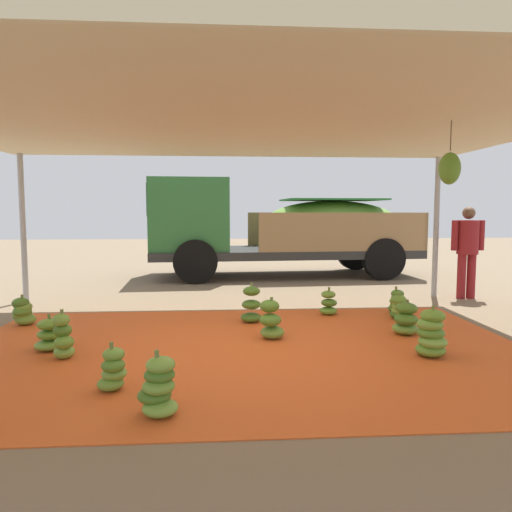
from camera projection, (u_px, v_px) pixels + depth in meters
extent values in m
plane|color=#7F6B51|center=(237.00, 302.00, 8.57)|extent=(40.00, 40.00, 0.00)
cube|color=#E05B23|center=(244.00, 350.00, 5.59)|extent=(6.72, 4.45, 0.01)
cylinder|color=#9EA0A5|center=(23.00, 229.00, 8.48)|extent=(0.10, 0.10, 2.65)
cylinder|color=#9EA0A5|center=(436.00, 228.00, 9.01)|extent=(0.10, 0.10, 2.65)
cube|color=beige|center=(244.00, 118.00, 5.34)|extent=(8.00, 7.00, 0.06)
cylinder|color=#4C422D|center=(451.00, 135.00, 5.34)|extent=(0.01, 0.01, 0.33)
ellipsoid|color=#518428|center=(450.00, 169.00, 5.38)|extent=(0.24, 0.24, 0.36)
ellipsoid|color=#6B9E38|center=(50.00, 345.00, 5.55)|extent=(0.46, 0.46, 0.13)
ellipsoid|color=#60932D|center=(51.00, 334.00, 5.57)|extent=(0.41, 0.41, 0.13)
ellipsoid|color=#60932D|center=(50.00, 324.00, 5.52)|extent=(0.31, 0.31, 0.13)
cylinder|color=olive|center=(49.00, 319.00, 5.54)|extent=(0.04, 0.04, 0.12)
ellipsoid|color=#518428|center=(396.00, 309.00, 7.61)|extent=(0.26, 0.26, 0.13)
ellipsoid|color=#60932D|center=(398.00, 305.00, 7.59)|extent=(0.33, 0.33, 0.13)
ellipsoid|color=#75A83D|center=(397.00, 301.00, 7.62)|extent=(0.32, 0.32, 0.13)
ellipsoid|color=#6B9E38|center=(398.00, 298.00, 7.56)|extent=(0.28, 0.28, 0.13)
ellipsoid|color=#518428|center=(397.00, 294.00, 7.60)|extent=(0.25, 0.25, 0.13)
cylinder|color=olive|center=(396.00, 290.00, 7.58)|extent=(0.04, 0.04, 0.12)
ellipsoid|color=#6B9E38|center=(111.00, 384.00, 4.31)|extent=(0.34, 0.34, 0.12)
ellipsoid|color=#75A83D|center=(114.00, 373.00, 4.31)|extent=(0.31, 0.31, 0.12)
ellipsoid|color=#518428|center=(113.00, 365.00, 4.27)|extent=(0.30, 0.30, 0.12)
ellipsoid|color=#6B9E38|center=(114.00, 354.00, 4.30)|extent=(0.28, 0.28, 0.12)
cylinder|color=olive|center=(111.00, 349.00, 4.27)|extent=(0.04, 0.04, 0.12)
ellipsoid|color=#75A83D|center=(64.00, 352.00, 5.24)|extent=(0.32, 0.32, 0.15)
ellipsoid|color=#60932D|center=(64.00, 342.00, 5.18)|extent=(0.29, 0.29, 0.15)
ellipsoid|color=#477523|center=(63.00, 330.00, 5.21)|extent=(0.22, 0.22, 0.15)
ellipsoid|color=#6B9E38|center=(61.00, 320.00, 5.19)|extent=(0.25, 0.25, 0.15)
cylinder|color=olive|center=(62.00, 315.00, 5.18)|extent=(0.04, 0.04, 0.12)
ellipsoid|color=#6B9E38|center=(26.00, 319.00, 6.79)|extent=(0.40, 0.40, 0.15)
ellipsoid|color=#6B9E38|center=(23.00, 315.00, 6.79)|extent=(0.36, 0.36, 0.15)
ellipsoid|color=#518428|center=(22.00, 312.00, 6.74)|extent=(0.35, 0.35, 0.15)
ellipsoid|color=#6B9E38|center=(23.00, 307.00, 6.76)|extent=(0.35, 0.35, 0.15)
ellipsoid|color=#477523|center=(21.00, 303.00, 6.74)|extent=(0.24, 0.24, 0.15)
cylinder|color=olive|center=(22.00, 299.00, 6.74)|extent=(0.04, 0.04, 0.12)
ellipsoid|color=#477523|center=(251.00, 317.00, 6.97)|extent=(0.35, 0.35, 0.14)
ellipsoid|color=#477523|center=(251.00, 305.00, 6.91)|extent=(0.33, 0.33, 0.14)
ellipsoid|color=#477523|center=(252.00, 291.00, 6.89)|extent=(0.35, 0.35, 0.14)
cylinder|color=olive|center=(251.00, 287.00, 6.91)|extent=(0.04, 0.04, 0.12)
ellipsoid|color=#60932D|center=(430.00, 350.00, 5.31)|extent=(0.37, 0.37, 0.15)
ellipsoid|color=#75A83D|center=(433.00, 342.00, 5.29)|extent=(0.45, 0.45, 0.15)
ellipsoid|color=#518428|center=(431.00, 333.00, 5.31)|extent=(0.37, 0.37, 0.15)
ellipsoid|color=#6B9E38|center=(430.00, 324.00, 5.30)|extent=(0.36, 0.36, 0.15)
ellipsoid|color=#60932D|center=(433.00, 316.00, 5.29)|extent=(0.37, 0.37, 0.15)
cylinder|color=olive|center=(433.00, 311.00, 5.27)|extent=(0.04, 0.04, 0.12)
ellipsoid|color=#6B9E38|center=(272.00, 332.00, 6.06)|extent=(0.42, 0.42, 0.16)
ellipsoid|color=#518428|center=(270.00, 320.00, 6.01)|extent=(0.39, 0.39, 0.16)
ellipsoid|color=#518428|center=(270.00, 306.00, 6.04)|extent=(0.31, 0.31, 0.16)
cylinder|color=olive|center=(272.00, 302.00, 6.02)|extent=(0.04, 0.04, 0.12)
ellipsoid|color=#75A83D|center=(160.00, 408.00, 3.77)|extent=(0.36, 0.36, 0.13)
ellipsoid|color=#477523|center=(154.00, 395.00, 3.80)|extent=(0.38, 0.38, 0.13)
ellipsoid|color=#6B9E38|center=(159.00, 386.00, 3.77)|extent=(0.36, 0.36, 0.13)
ellipsoid|color=#477523|center=(159.00, 375.00, 3.78)|extent=(0.34, 0.34, 0.13)
ellipsoid|color=#75A83D|center=(161.00, 365.00, 3.76)|extent=(0.32, 0.32, 0.13)
cylinder|color=olive|center=(157.00, 358.00, 3.75)|extent=(0.04, 0.04, 0.12)
ellipsoid|color=#477523|center=(399.00, 314.00, 7.17)|extent=(0.38, 0.38, 0.14)
ellipsoid|color=#75A83D|center=(400.00, 311.00, 7.16)|extent=(0.36, 0.36, 0.14)
ellipsoid|color=#75A83D|center=(401.00, 307.00, 7.15)|extent=(0.36, 0.36, 0.14)
ellipsoid|color=#6B9E38|center=(401.00, 304.00, 7.14)|extent=(0.26, 0.26, 0.14)
ellipsoid|color=#60932D|center=(399.00, 300.00, 7.14)|extent=(0.33, 0.33, 0.14)
cylinder|color=olive|center=(400.00, 296.00, 7.14)|extent=(0.04, 0.04, 0.12)
ellipsoid|color=#60932D|center=(328.00, 311.00, 7.48)|extent=(0.29, 0.29, 0.12)
ellipsoid|color=#477523|center=(329.00, 303.00, 7.47)|extent=(0.25, 0.25, 0.12)
ellipsoid|color=#6B9E38|center=(328.00, 294.00, 7.49)|extent=(0.27, 0.27, 0.12)
cylinder|color=olive|center=(329.00, 291.00, 7.45)|extent=(0.04, 0.04, 0.12)
ellipsoid|color=#6B9E38|center=(405.00, 328.00, 6.27)|extent=(0.37, 0.37, 0.15)
ellipsoid|color=#477523|center=(406.00, 319.00, 6.21)|extent=(0.41, 0.41, 0.15)
ellipsoid|color=#477523|center=(407.00, 308.00, 6.25)|extent=(0.33, 0.33, 0.15)
cylinder|color=olive|center=(407.00, 304.00, 6.22)|extent=(0.04, 0.04, 0.12)
cube|color=#2D2D2D|center=(284.00, 252.00, 12.02)|extent=(6.67, 2.63, 0.20)
cube|color=#2D6B33|center=(189.00, 215.00, 11.62)|extent=(1.95, 2.17, 1.70)
cube|color=#232D38|center=(150.00, 201.00, 11.47)|extent=(0.13, 1.79, 0.75)
cube|color=#99754C|center=(345.00, 232.00, 11.06)|extent=(4.05, 0.33, 0.90)
cube|color=#99754C|center=(321.00, 229.00, 13.19)|extent=(4.05, 0.33, 0.90)
cube|color=#99754C|center=(406.00, 230.00, 12.39)|extent=(0.22, 2.24, 0.90)
ellipsoid|color=#6B9E38|center=(332.00, 224.00, 12.11)|extent=(3.68, 2.09, 1.20)
cube|color=#237533|center=(332.00, 200.00, 12.06)|extent=(2.53, 1.85, 0.04)
cylinder|color=black|center=(195.00, 262.00, 10.73)|extent=(1.02, 0.34, 1.00)
cylinder|color=black|center=(195.00, 254.00, 12.74)|extent=(1.02, 0.34, 1.00)
cylinder|color=black|center=(384.00, 259.00, 11.31)|extent=(1.02, 0.34, 1.00)
cylinder|color=black|center=(355.00, 252.00, 13.32)|extent=(1.02, 0.34, 1.00)
cylinder|color=maroon|center=(461.00, 276.00, 8.88)|extent=(0.16, 0.16, 0.84)
cylinder|color=maroon|center=(471.00, 276.00, 8.90)|extent=(0.16, 0.16, 0.84)
cylinder|color=maroon|center=(468.00, 237.00, 8.82)|extent=(0.38, 0.38, 0.63)
cylinder|color=maroon|center=(455.00, 235.00, 8.80)|extent=(0.12, 0.12, 0.56)
cylinder|color=maroon|center=(481.00, 235.00, 8.84)|extent=(0.12, 0.12, 0.56)
sphere|color=brown|center=(469.00, 213.00, 8.78)|extent=(0.23, 0.23, 0.23)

